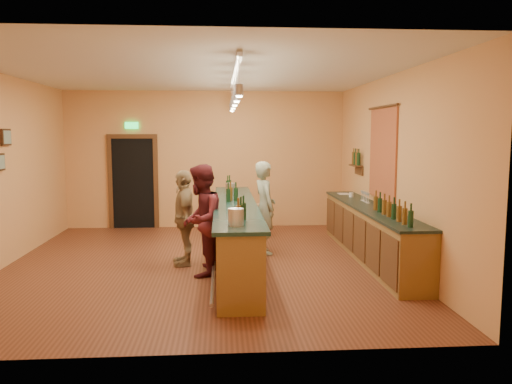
{
  "coord_description": "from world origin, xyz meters",
  "views": [
    {
      "loc": [
        0.36,
        -8.32,
        2.2
      ],
      "look_at": [
        0.95,
        0.2,
        1.21
      ],
      "focal_mm": 35.0,
      "sensor_mm": 36.0,
      "label": 1
    }
  ],
  "objects": [
    {
      "name": "tasting_bar",
      "position": [
        0.59,
        -0.0,
        0.61
      ],
      "size": [
        0.73,
        5.1,
        1.38
      ],
      "color": "brown",
      "rests_on": "floor"
    },
    {
      "name": "wall_back",
      "position": [
        0.0,
        3.5,
        1.6
      ],
      "size": [
        6.5,
        0.02,
        3.2
      ],
      "primitive_type": "cube",
      "color": "#E29A54",
      "rests_on": "floor"
    },
    {
      "name": "customer_a",
      "position": [
        0.04,
        -0.63,
        0.87
      ],
      "size": [
        0.83,
        0.97,
        1.74
      ],
      "primitive_type": "imported",
      "rotation": [
        0.0,
        0.0,
        -1.79
      ],
      "color": "#59191E",
      "rests_on": "floor"
    },
    {
      "name": "bartender",
      "position": [
        1.15,
        0.74,
        0.85
      ],
      "size": [
        0.54,
        0.7,
        1.71
      ],
      "primitive_type": "imported",
      "rotation": [
        0.0,
        0.0,
        1.8
      ],
      "color": "gray",
      "rests_on": "floor"
    },
    {
      "name": "back_counter",
      "position": [
        2.97,
        0.18,
        0.49
      ],
      "size": [
        0.6,
        4.55,
        1.27
      ],
      "color": "brown",
      "rests_on": "floor"
    },
    {
      "name": "floor",
      "position": [
        0.0,
        0.0,
        0.0
      ],
      "size": [
        7.0,
        7.0,
        0.0
      ],
      "primitive_type": "plane",
      "color": "#562918",
      "rests_on": "ground"
    },
    {
      "name": "pendant_track",
      "position": [
        0.59,
        -0.0,
        2.98
      ],
      "size": [
        0.11,
        4.6,
        0.5
      ],
      "color": "silver",
      "rests_on": "ceiling"
    },
    {
      "name": "ceiling",
      "position": [
        0.0,
        0.0,
        3.2
      ],
      "size": [
        6.5,
        7.0,
        0.02
      ],
      "primitive_type": "cube",
      "color": "silver",
      "rests_on": "wall_back"
    },
    {
      "name": "bottle_shelf",
      "position": [
        3.17,
        1.9,
        1.67
      ],
      "size": [
        0.17,
        0.55,
        0.54
      ],
      "color": "#4B3416",
      "rests_on": "wall_right"
    },
    {
      "name": "wall_front",
      "position": [
        0.0,
        -3.5,
        1.6
      ],
      "size": [
        6.5,
        0.02,
        3.2
      ],
      "primitive_type": "cube",
      "color": "#E29A54",
      "rests_on": "floor"
    },
    {
      "name": "doorway",
      "position": [
        -1.7,
        3.47,
        1.13
      ],
      "size": [
        1.15,
        0.09,
        2.48
      ],
      "color": "black",
      "rests_on": "wall_back"
    },
    {
      "name": "tapestry",
      "position": [
        3.23,
        0.4,
        1.85
      ],
      "size": [
        0.03,
        1.4,
        1.6
      ],
      "primitive_type": "cube",
      "color": "#AA2622",
      "rests_on": "wall_right"
    },
    {
      "name": "wall_right",
      "position": [
        3.25,
        0.0,
        1.6
      ],
      "size": [
        0.02,
        7.0,
        3.2
      ],
      "primitive_type": "cube",
      "color": "#E29A54",
      "rests_on": "floor"
    },
    {
      "name": "bar_stool",
      "position": [
        1.18,
        2.2,
        0.57
      ],
      "size": [
        0.34,
        0.34,
        0.71
      ],
      "rotation": [
        0.0,
        0.0,
        -0.06
      ],
      "color": "#AE884E",
      "rests_on": "floor"
    },
    {
      "name": "customer_b",
      "position": [
        -0.27,
        0.01,
        0.8
      ],
      "size": [
        0.52,
        0.99,
        1.61
      ],
      "primitive_type": "imported",
      "rotation": [
        0.0,
        0.0,
        -1.43
      ],
      "color": "#997A51",
      "rests_on": "floor"
    }
  ]
}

